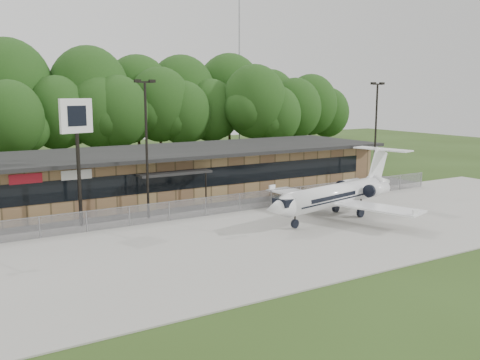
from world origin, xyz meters
TOP-DOWN VIEW (x-y plane):
  - ground at (0.00, 0.00)m, footprint 160.00×160.00m
  - apron at (0.00, 8.00)m, footprint 64.00×18.00m
  - parking_lot at (0.00, 19.50)m, footprint 50.00×9.00m
  - terminal at (-0.00, 23.94)m, footprint 41.00×11.65m
  - fence at (0.00, 15.00)m, footprint 46.00×0.04m
  - treeline at (0.00, 42.00)m, footprint 72.00×12.00m
  - radio_mast at (22.00, 48.00)m, footprint 0.20×0.20m
  - light_pole_mid at (-5.00, 16.50)m, footprint 1.55×0.30m
  - light_pole_right at (18.00, 16.50)m, footprint 1.55×0.30m
  - business_jet at (7.18, 9.42)m, footprint 14.67×13.18m
  - pole_sign at (-9.88, 16.79)m, footprint 2.33×0.85m

SIDE VIEW (x-z plane):
  - ground at x=0.00m, z-range 0.00..0.00m
  - parking_lot at x=0.00m, z-range 0.00..0.06m
  - apron at x=0.00m, z-range 0.00..0.08m
  - fence at x=0.00m, z-range 0.02..1.54m
  - business_jet at x=7.18m, z-range -0.71..4.25m
  - terminal at x=0.00m, z-range 0.03..4.33m
  - light_pole_mid at x=-5.00m, z-range 0.86..11.09m
  - light_pole_right at x=18.00m, z-range 0.86..11.09m
  - pole_sign at x=-9.88m, z-range 2.36..11.29m
  - treeline at x=0.00m, z-range 0.00..15.00m
  - radio_mast at x=22.00m, z-range 0.00..25.00m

